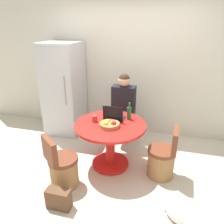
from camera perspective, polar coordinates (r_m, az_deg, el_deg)
name	(u,v)px	position (r m, az deg, el deg)	size (l,w,h in m)	color
ground_plane	(110,173)	(3.43, -0.51, -15.63)	(12.00, 12.00, 0.00)	beige
wall_back	(131,68)	(4.26, 5.10, 11.42)	(7.00, 0.06, 2.60)	beige
refrigerator	(64,89)	(4.39, -12.44, 5.80)	(0.68, 0.72, 1.78)	silver
dining_table	(110,137)	(3.34, -0.45, -6.63)	(1.06, 1.06, 0.72)	red
chair_near_left_corner	(63,169)	(3.14, -12.80, -14.28)	(0.47, 0.47, 0.78)	#9E7042
chair_right_side	(162,160)	(3.32, 13.03, -12.04)	(0.41, 0.41, 0.78)	#9E7042
person_seated	(124,106)	(3.90, 3.17, 1.47)	(0.40, 0.37, 1.32)	#2D2D38
laptop	(114,117)	(3.35, 0.53, -1.19)	(0.31, 0.23, 0.24)	#232328
fruit_bowl	(109,124)	(3.14, -0.68, -3.25)	(0.29, 0.29, 0.10)	olive
coffee_cup	(95,119)	(3.30, -4.58, -1.72)	(0.08, 0.08, 0.10)	#B2332D
bottle	(129,113)	(3.35, 4.48, -0.22)	(0.07, 0.07, 0.27)	#23602D
cat	(178,215)	(2.83, 16.89, -24.42)	(0.37, 0.33, 0.19)	white
handbag	(59,199)	(2.93, -13.76, -21.13)	(0.30, 0.14, 0.26)	brown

